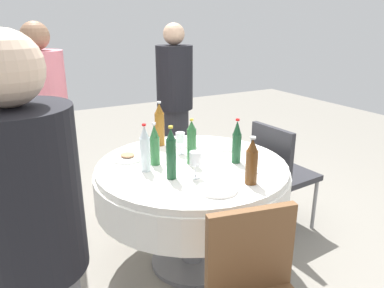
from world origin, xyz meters
TOP-DOWN VIEW (x-y plane):
  - ground_plane at (0.00, 0.00)m, footprint 10.00×10.00m
  - dining_table at (0.00, 0.00)m, footprint 1.24×1.24m
  - bottle_green_east at (-0.10, -0.21)m, footprint 0.06×0.06m
  - bottle_dark_green_inner at (0.14, -0.21)m, footprint 0.06×0.06m
  - bottle_brown_front at (0.42, 0.14)m, footprint 0.07×0.07m
  - bottle_dark_green_rear at (0.12, 0.26)m, footprint 0.06×0.06m
  - bottle_clear_outer at (-0.04, -0.30)m, footprint 0.06×0.06m
  - bottle_amber_mid at (-0.44, -0.03)m, footprint 0.07×0.07m
  - bottle_green_south at (-0.01, -0.00)m, footprint 0.06×0.06m
  - wine_glass_rear at (0.20, -0.09)m, footprint 0.07×0.07m
  - wine_glass_outer at (-0.20, 0.02)m, footprint 0.06×0.06m
  - plate_west at (0.40, -0.07)m, footprint 0.22×0.22m
  - plate_north at (-0.15, 0.37)m, footprint 0.21×0.21m
  - plate_far at (-0.28, -0.33)m, footprint 0.22×0.22m
  - knife_inner at (0.31, 0.25)m, footprint 0.12×0.16m
  - folded_napkin at (-0.34, 0.14)m, footprint 0.22×0.22m
  - person_east at (-0.91, -0.73)m, footprint 0.34×0.34m
  - person_inner at (0.75, -1.01)m, footprint 0.34×0.34m
  - person_front at (-1.17, 0.46)m, footprint 0.34×0.34m
  - chair_south at (-0.06, 0.80)m, footprint 0.43×0.43m

SIDE VIEW (x-z plane):
  - ground_plane at x=0.00m, z-range 0.00..0.00m
  - chair_south at x=-0.06m, z-range 0.08..0.95m
  - dining_table at x=0.00m, z-range 0.22..0.96m
  - knife_inner at x=0.31m, z-range 0.74..0.74m
  - plate_west at x=0.40m, z-range 0.74..0.76m
  - plate_north at x=-0.15m, z-range 0.74..0.76m
  - plate_far at x=-0.28m, z-range 0.73..0.77m
  - folded_napkin at x=-0.34m, z-range 0.74..0.76m
  - person_front at x=-1.17m, z-range 0.04..1.62m
  - person_inner at x=0.75m, z-range 0.04..1.63m
  - person_east at x=-0.91m, z-range 0.04..1.64m
  - wine_glass_outer at x=-0.20m, z-range 0.77..0.92m
  - wine_glass_rear at x=0.20m, z-range 0.77..0.93m
  - bottle_green_east at x=-0.10m, z-range 0.73..1.00m
  - bottle_brown_front at x=0.42m, z-range 0.73..1.00m
  - bottle_dark_green_rear at x=0.12m, z-range 0.73..1.02m
  - bottle_clear_outer at x=-0.04m, z-range 0.73..1.02m
  - bottle_green_south at x=-0.01m, z-range 0.73..1.02m
  - bottle_dark_green_inner at x=0.14m, z-range 0.73..1.04m
  - bottle_amber_mid at x=-0.44m, z-range 0.73..1.05m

